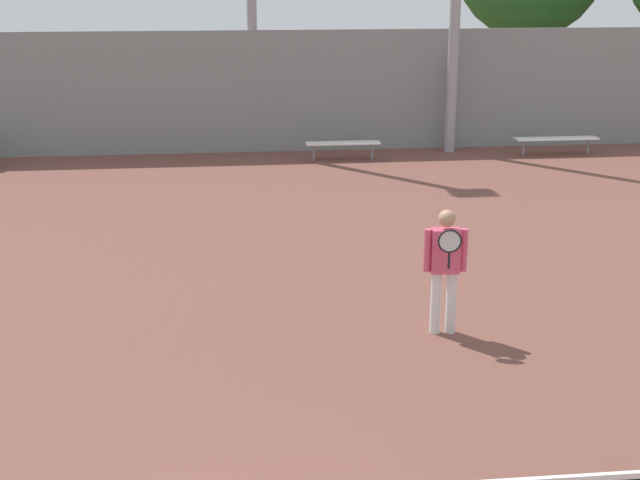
% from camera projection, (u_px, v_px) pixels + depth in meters
% --- Properties ---
extents(tennis_player, '(0.57, 0.42, 1.71)m').
position_uv_depth(tennis_player, '(445.00, 264.00, 11.71)').
color(tennis_player, silver).
rests_on(tennis_player, ground_plane).
extents(bench_courtside_far, '(2.17, 0.40, 0.45)m').
position_uv_depth(bench_courtside_far, '(556.00, 139.00, 23.07)').
color(bench_courtside_far, white).
rests_on(bench_courtside_far, ground_plane).
extents(bench_adjacent_court, '(1.87, 0.40, 0.45)m').
position_uv_depth(bench_adjacent_court, '(343.00, 144.00, 22.49)').
color(bench_adjacent_court, white).
rests_on(bench_adjacent_court, ground_plane).
extents(back_fence, '(28.52, 0.06, 3.15)m').
position_uv_depth(back_fence, '(214.00, 93.00, 23.03)').
color(back_fence, gray).
rests_on(back_fence, ground_plane).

